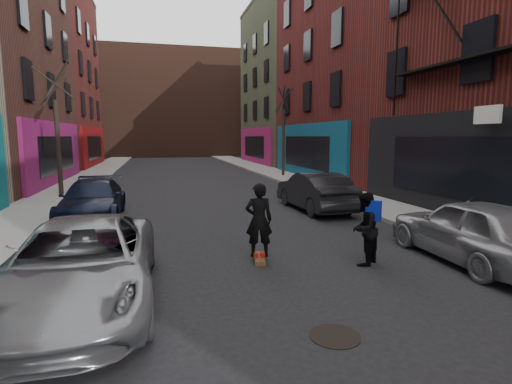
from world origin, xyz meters
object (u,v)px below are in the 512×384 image
pedestrian (364,228)px  tree_left_far (56,121)px  parked_left_far (81,264)px  skateboard (259,258)px  parked_right_end (315,191)px  skateboarder (259,220)px  manhole (335,336)px  parked_left_end (93,200)px  tree_right_far (284,124)px  parked_right_far (473,230)px

pedestrian → tree_left_far: bearing=-94.9°
parked_left_far → skateboard: bearing=25.0°
parked_right_end → skateboarder: skateboarder is taller
tree_left_far → skateboard: bearing=-60.4°
parked_left_far → manhole: size_ratio=6.99×
parked_right_end → parked_left_end: bearing=-3.1°
parked_right_end → skateboarder: (-3.49, -5.38, 0.20)m
manhole → parked_right_end: bearing=69.6°
tree_right_far → parked_left_end: (-10.24, -11.68, -2.88)m
parked_right_far → parked_right_end: (-0.95, 6.59, -0.01)m
tree_right_far → skateboard: bearing=-109.4°
pedestrian → manhole: 3.41m
parked_left_end → skateboarder: 6.91m
parked_right_end → manhole: parked_right_end is taller
parked_right_far → tree_right_far: bearing=-93.2°
parked_right_far → skateboard: (-4.44, 1.21, -0.66)m
tree_left_far → pedestrian: 14.87m
tree_right_far → manhole: size_ratio=9.71×
tree_left_far → skateboarder: size_ratio=4.02×
skateboarder → skateboard: bearing=-0.0°
tree_left_far → parked_right_far: tree_left_far is taller
tree_left_far → parked_right_end: size_ratio=1.52×
tree_right_far → parked_left_far: 21.17m
parked_left_end → parked_right_far: bearing=-37.6°
parked_left_far → skateboarder: 3.70m
skateboarder → tree_left_far: bearing=-51.3°
tree_left_far → parked_right_far: 16.64m
tree_right_far → parked_left_far: (-9.40, -18.75, -2.85)m
parked_left_far → parked_right_end: 9.74m
skateboard → tree_left_far: bearing=128.7°
skateboard → parked_left_end: bearing=136.3°
parked_left_far → tree_right_far: bearing=63.2°
pedestrian → manhole: size_ratio=2.21×
tree_right_far → skateboarder: 18.40m
tree_left_far → parked_left_end: tree_left_far is taller
tree_right_far → manhole: (-5.88, -20.68, -3.52)m
tree_left_far → skateboarder: tree_left_far is taller
parked_left_end → pedestrian: bearing=-44.8°
tree_right_far → skateboarder: bearing=-109.4°
tree_right_far → skateboarder: (-6.06, -17.18, -2.62)m
tree_left_far → manhole: (6.52, -14.68, -3.37)m
parked_left_far → skateboarder: skateboarder is taller
tree_left_far → parked_right_end: tree_left_far is taller
parked_left_far → pedestrian: 5.49m
manhole → skateboarder: bearing=92.9°
skateboarder → parked_left_end: bearing=-43.7°
parked_right_far → pedestrian: 2.39m
tree_left_far → tree_right_far: size_ratio=0.96×
tree_left_far → manhole: bearing=-66.1°
tree_right_far → parked_right_far: bearing=-95.0°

